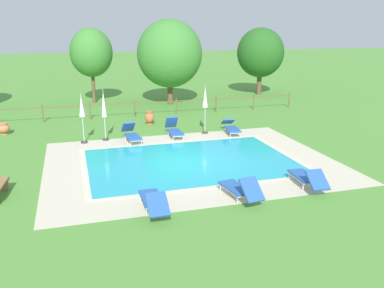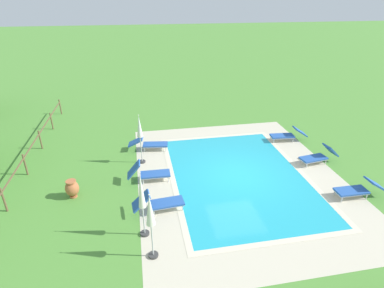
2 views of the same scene
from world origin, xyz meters
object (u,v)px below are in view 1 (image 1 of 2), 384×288
Objects in this scene: sun_lounger_north_near_steps at (231,127)px; sun_lounger_south_mid at (153,200)px; patio_umbrella_closed_row_mid_east at (205,101)px; tree_west_mid at (260,53)px; sun_lounger_north_mid at (240,188)px; sun_lounger_south_near_corner at (132,134)px; terracotta_urn_near_fence at (150,117)px; tree_far_west at (91,53)px; sun_lounger_north_end at (307,177)px; patio_umbrella_closed_row_west at (104,108)px; terracotta_urn_by_tree at (4,128)px; patio_umbrella_closed_row_east at (82,110)px; sun_lounger_north_far at (174,129)px; tree_east_mid at (170,54)px.

sun_lounger_south_mid is at bearing -125.55° from sun_lounger_north_near_steps.
tree_west_mid is at bearing 52.82° from patio_umbrella_closed_row_mid_east.
sun_lounger_north_mid is at bearing 1.26° from sun_lounger_south_mid.
patio_umbrella_closed_row_mid_east is at bearing 7.51° from sun_lounger_south_near_corner.
tree_far_west reaches higher than terracotta_urn_near_fence.
sun_lounger_north_end is at bearing -72.58° from tree_far_west.
sun_lounger_south_near_corner is 12.00m from tree_far_west.
patio_umbrella_closed_row_west reaches higher than terracotta_urn_by_tree.
patio_umbrella_closed_row_east is at bearing -96.16° from tree_far_west.
terracotta_urn_by_tree is (-11.41, 3.22, -0.02)m from sun_lounger_north_near_steps.
sun_lounger_south_mid is 19.82m from tree_far_west.
terracotta_urn_near_fence is (2.75, 2.77, -1.22)m from patio_umbrella_closed_row_west.
sun_lounger_south_mid is at bearing -178.74° from sun_lounger_north_mid.
tree_east_mid is (1.99, 9.06, 3.20)m from sun_lounger_north_far.
sun_lounger_south_near_corner is 0.80× the size of patio_umbrella_closed_row_mid_east.
sun_lounger_north_near_steps is 0.85× the size of patio_umbrella_closed_row_west.
terracotta_urn_by_tree is 0.12× the size of tree_far_west.
patio_umbrella_closed_row_west is 3.26× the size of terracotta_urn_near_fence.
patio_umbrella_closed_row_mid_east is (3.93, 0.52, 1.36)m from sun_lounger_south_near_corner.
patio_umbrella_closed_row_east is 4.98m from terracotta_urn_near_fence.
patio_umbrella_closed_row_mid_east reaches higher than patio_umbrella_closed_row_east.
tree_east_mid is (6.45, 8.91, 1.96)m from patio_umbrella_closed_row_east.
sun_lounger_north_far is at bearing -78.09° from terracotta_urn_near_fence.
sun_lounger_south_mid is 8.79m from patio_umbrella_closed_row_west.
terracotta_urn_near_fence is at bearing 45.28° from patio_umbrella_closed_row_west.
sun_lounger_south_near_corner is at bearing -173.32° from sun_lounger_north_far.
patio_umbrella_closed_row_east is at bearing -141.69° from terracotta_urn_near_fence.
patio_umbrella_closed_row_mid_east is 8.99m from tree_east_mid.
sun_lounger_north_far is 4.63m from patio_umbrella_closed_row_east.
terracotta_urn_near_fence is at bearing -142.83° from tree_west_mid.
sun_lounger_north_near_steps is 2.76× the size of terracotta_urn_near_fence.
sun_lounger_south_mid is 11.64m from terracotta_urn_near_fence.
patio_umbrella_closed_row_mid_east reaches higher than sun_lounger_north_near_steps.
patio_umbrella_closed_row_west is 5.14m from patio_umbrella_closed_row_mid_east.
terracotta_urn_near_fence is at bearing 107.17° from sun_lounger_north_end.
patio_umbrella_closed_row_east is at bearing -168.12° from patio_umbrella_closed_row_west.
patio_umbrella_closed_row_mid_east is at bearing 8.58° from sun_lounger_north_far.
tree_east_mid is at bearing -22.58° from tree_far_west.
terracotta_urn_by_tree is 20.50m from tree_west_mid.
terracotta_urn_near_fence is at bearing 65.63° from sun_lounger_south_near_corner.
tree_east_mid is at bearing 74.67° from sun_lounger_south_mid.
tree_far_west is (-6.01, 19.16, 3.27)m from sun_lounger_north_end.
sun_lounger_north_mid is at bearing -173.09° from sun_lounger_north_end.
tree_far_west is at bearing 106.16° from sun_lounger_north_far.
patio_umbrella_closed_row_west is (-3.51, 8.61, 1.25)m from sun_lounger_north_mid.
sun_lounger_south_mid is 9.76m from patio_umbrella_closed_row_mid_east.
patio_umbrella_closed_row_west is (-3.41, 0.37, 1.24)m from sun_lounger_north_far.
sun_lounger_north_far is 2.44× the size of terracotta_urn_near_fence.
tree_west_mid reaches higher than terracotta_urn_by_tree.
sun_lounger_north_mid is at bearing -100.86° from patio_umbrella_closed_row_mid_east.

